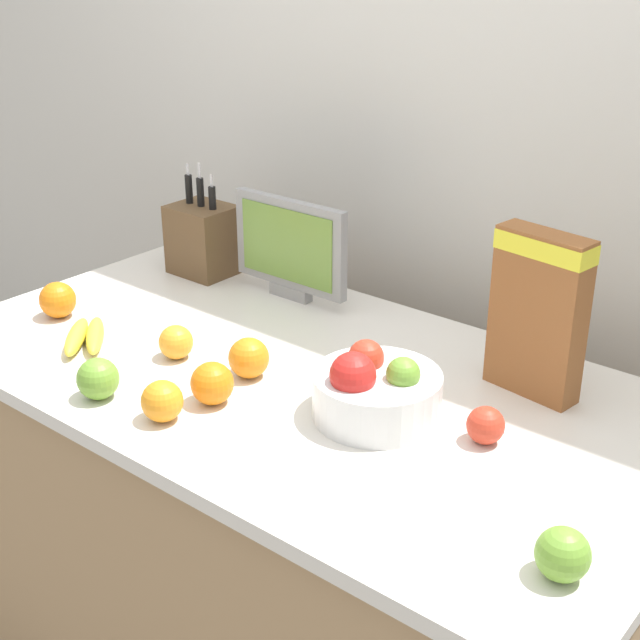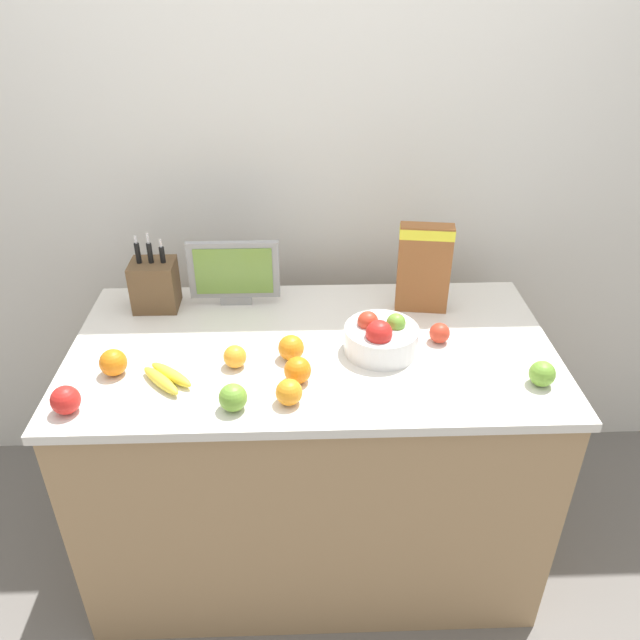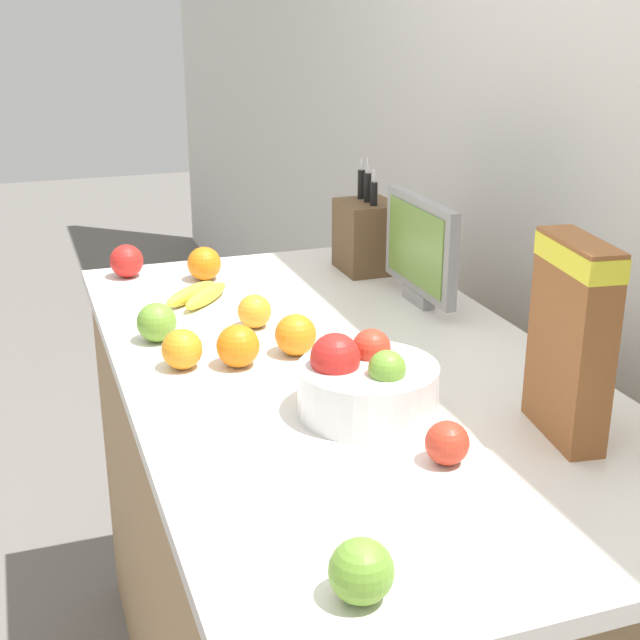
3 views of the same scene
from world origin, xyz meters
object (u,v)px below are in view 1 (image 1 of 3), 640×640
(cereal_box, at_px, (539,308))
(apple_front, at_px, (563,554))
(fruit_bowl, at_px, (375,391))
(orange_mid_right, at_px, (176,342))
(orange_mid_left, at_px, (58,300))
(small_monitor, at_px, (290,246))
(orange_front_center, at_px, (162,401))
(knife_block, at_px, (203,239))
(apple_leftmost, at_px, (486,425))
(orange_front_right, at_px, (249,358))
(orange_front_left, at_px, (212,383))
(apple_near_bananas, at_px, (98,379))
(banana_bunch, at_px, (86,336))

(cereal_box, height_order, apple_front, cereal_box)
(fruit_bowl, bearing_deg, orange_mid_right, -171.79)
(orange_mid_left, bearing_deg, small_monitor, 51.45)
(cereal_box, distance_m, orange_front_center, 0.70)
(apple_front, bearing_deg, knife_block, 157.62)
(fruit_bowl, height_order, orange_mid_left, fruit_bowl)
(fruit_bowl, distance_m, orange_mid_left, 0.82)
(small_monitor, height_order, apple_leftmost, small_monitor)
(orange_front_right, distance_m, orange_front_left, 0.12)
(knife_block, bearing_deg, orange_front_left, -42.73)
(small_monitor, bearing_deg, apple_near_bananas, -86.09)
(banana_bunch, relative_size, orange_front_right, 2.20)
(banana_bunch, distance_m, orange_mid_left, 0.17)
(cereal_box, relative_size, orange_front_left, 3.91)
(orange_mid_left, distance_m, orange_front_center, 0.55)
(small_monitor, relative_size, apple_front, 4.14)
(fruit_bowl, bearing_deg, orange_front_center, -138.94)
(orange_mid_left, distance_m, orange_front_right, 0.53)
(orange_mid_right, bearing_deg, orange_front_right, 11.57)
(small_monitor, xyz_separation_m, apple_near_bananas, (0.04, -0.59, -0.09))
(orange_front_center, xyz_separation_m, orange_front_right, (0.00, 0.22, 0.00))
(apple_front, height_order, orange_front_right, orange_front_right)
(knife_block, distance_m, orange_front_center, 0.73)
(cereal_box, bearing_deg, banana_bunch, -145.70)
(fruit_bowl, distance_m, apple_leftmost, 0.20)
(banana_bunch, distance_m, apple_near_bananas, 0.25)
(apple_leftmost, distance_m, orange_front_right, 0.49)
(fruit_bowl, height_order, orange_front_left, fruit_bowl)
(fruit_bowl, relative_size, banana_bunch, 1.31)
(orange_mid_left, bearing_deg, banana_bunch, -16.98)
(apple_front, distance_m, orange_front_right, 0.75)
(apple_near_bananas, bearing_deg, small_monitor, 93.91)
(knife_block, xyz_separation_m, orange_front_left, (0.50, -0.46, -0.05))
(knife_block, height_order, orange_mid_right, knife_block)
(banana_bunch, bearing_deg, fruit_bowl, 12.34)
(cereal_box, bearing_deg, orange_mid_left, -152.09)
(apple_leftmost, distance_m, apple_front, 0.35)
(small_monitor, height_order, banana_bunch, small_monitor)
(apple_near_bananas, bearing_deg, fruit_bowl, 31.53)
(fruit_bowl, xyz_separation_m, apple_front, (0.45, -0.19, -0.01))
(fruit_bowl, height_order, orange_mid_right, fruit_bowl)
(orange_front_center, height_order, orange_front_left, orange_front_left)
(fruit_bowl, xyz_separation_m, apple_near_bananas, (-0.44, -0.27, -0.01))
(small_monitor, xyz_separation_m, cereal_box, (0.65, -0.06, 0.04))
(apple_near_bananas, height_order, orange_front_center, apple_near_bananas)
(small_monitor, xyz_separation_m, orange_mid_right, (0.03, -0.39, -0.09))
(apple_leftmost, relative_size, apple_front, 0.87)
(apple_near_bananas, relative_size, orange_front_right, 0.99)
(fruit_bowl, height_order, banana_bunch, fruit_bowl)
(orange_front_left, bearing_deg, fruit_bowl, 29.69)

